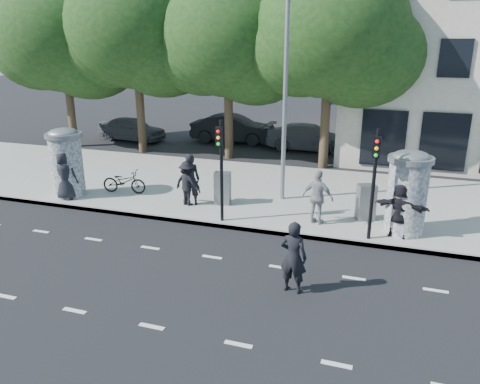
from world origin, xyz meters
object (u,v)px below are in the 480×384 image
(car_left, at_px, (132,129))
(ped_b, at_px, (190,179))
(street_lamp, at_px, (285,74))
(car_right, at_px, (310,137))
(ped_e, at_px, (318,197))
(cabinet_left, at_px, (223,188))
(ad_column_right, at_px, (407,190))
(man_road, at_px, (293,257))
(ad_column_left, at_px, (66,161))
(ped_a, at_px, (65,175))
(ped_f, at_px, (400,209))
(bicycle, at_px, (124,182))
(car_mid, at_px, (233,129))
(traffic_pole_near, at_px, (221,161))
(cabinet_right, at_px, (366,202))
(traffic_pole_far, at_px, (374,174))
(ped_d, at_px, (188,183))

(car_left, bearing_deg, ped_b, -133.62)
(street_lamp, bearing_deg, car_right, 93.60)
(ped_e, bearing_deg, cabinet_left, 2.28)
(ad_column_right, height_order, man_road, ad_column_right)
(ad_column_left, distance_m, ped_a, 0.65)
(ped_b, xyz_separation_m, car_right, (2.48, 10.91, -0.39))
(ped_f, xyz_separation_m, cabinet_left, (-6.21, 1.14, -0.29))
(ped_e, xyz_separation_m, bicycle, (-7.79, 0.84, -0.45))
(ped_e, bearing_deg, car_mid, -44.12)
(ad_column_left, height_order, car_right, ad_column_left)
(street_lamp, relative_size, car_right, 1.60)
(ad_column_right, xyz_separation_m, street_lamp, (-4.40, 1.93, 3.26))
(ped_b, distance_m, car_mid, 11.77)
(ad_column_right, height_order, car_right, ad_column_right)
(ad_column_right, height_order, ped_a, ad_column_right)
(ped_a, xyz_separation_m, ped_e, (9.48, 0.51, -0.02))
(traffic_pole_near, xyz_separation_m, cabinet_right, (4.57, 1.66, -1.47))
(car_left, relative_size, car_mid, 0.86)
(ad_column_right, bearing_deg, car_right, 113.97)
(traffic_pole_near, distance_m, traffic_pole_far, 4.80)
(ad_column_right, bearing_deg, man_road, -120.53)
(ad_column_left, bearing_deg, cabinet_left, 8.72)
(ped_a, height_order, ped_f, ped_a)
(street_lamp, distance_m, man_road, 7.66)
(traffic_pole_near, height_order, ped_a, traffic_pole_near)
(ad_column_right, bearing_deg, ad_column_left, -179.08)
(bicycle, bearing_deg, car_mid, -11.71)
(ad_column_left, distance_m, man_road, 10.68)
(traffic_pole_near, bearing_deg, car_left, 131.87)
(street_lamp, distance_m, car_left, 14.79)
(traffic_pole_near, height_order, traffic_pole_far, same)
(car_left, bearing_deg, ped_f, -117.96)
(man_road, bearing_deg, traffic_pole_near, -41.38)
(ped_f, relative_size, car_left, 0.42)
(cabinet_right, bearing_deg, car_left, 123.71)
(ped_a, distance_m, man_road, 10.33)
(ad_column_left, relative_size, ped_a, 1.42)
(ad_column_right, relative_size, man_road, 1.43)
(ped_a, height_order, car_right, ped_a)
(traffic_pole_near, bearing_deg, car_mid, 107.39)
(ped_b, relative_size, ped_f, 1.08)
(ad_column_right, xyz_separation_m, cabinet_right, (-1.23, 0.75, -0.77))
(ped_a, xyz_separation_m, cabinet_left, (5.85, 1.35, -0.33))
(street_lamp, bearing_deg, bicycle, -168.81)
(ped_d, xyz_separation_m, man_road, (4.93, -4.67, -0.05))
(ad_column_right, height_order, ped_e, ad_column_right)
(bicycle, bearing_deg, ped_b, -105.88)
(ped_d, height_order, bicycle, ped_d)
(traffic_pole_far, bearing_deg, man_road, -114.59)
(cabinet_right, bearing_deg, traffic_pole_far, -105.09)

